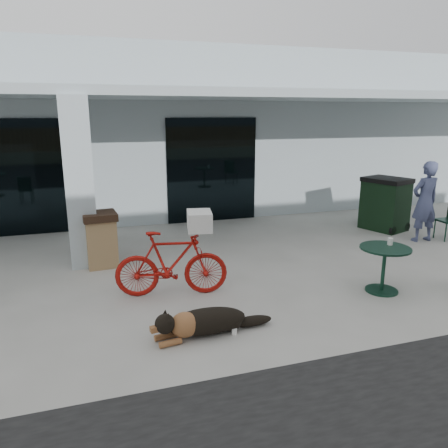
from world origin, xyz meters
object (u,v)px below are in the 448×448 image
object	(u,v)px
bicycle	(171,263)
dog	(207,320)
person	(425,202)
wheeled_bin	(385,204)
cafe_chair_far_b	(447,220)
trash_receptacle	(101,239)
cafe_table_far	(383,269)

from	to	relation	value
bicycle	dog	xyz separation A→B (m)	(0.18, -1.40, -0.32)
person	wheeled_bin	bearing A→B (deg)	-81.87
dog	cafe_chair_far_b	size ratio (longest dim) A/B	1.32
trash_receptacle	wheeled_bin	world-z (taller)	wheeled_bin
bicycle	cafe_table_far	distance (m)	3.40
bicycle	cafe_chair_far_b	xyz separation A→B (m)	(6.58, 1.19, -0.07)
cafe_chair_far_b	trash_receptacle	distance (m)	7.59
cafe_chair_far_b	trash_receptacle	world-z (taller)	trash_receptacle
person	dog	bearing A→B (deg)	24.73
dog	person	distance (m)	6.42
dog	wheeled_bin	xyz separation A→B (m)	(5.63, 3.80, 0.44)
dog	cafe_chair_far_b	distance (m)	6.91
bicycle	person	distance (m)	6.12
bicycle	dog	distance (m)	1.45
bicycle	person	xyz separation A→B (m)	(5.97, 1.28, 0.37)
bicycle	trash_receptacle	bearing A→B (deg)	39.94
cafe_chair_far_b	person	bearing A→B (deg)	-97.12
cafe_chair_far_b	cafe_table_far	bearing A→B (deg)	-56.79
cafe_chair_far_b	trash_receptacle	xyz separation A→B (m)	(-7.57, 0.58, 0.05)
person	bicycle	bearing A→B (deg)	12.00
cafe_table_far	cafe_chair_far_b	size ratio (longest dim) A/B	0.86
cafe_chair_far_b	person	distance (m)	0.76
cafe_table_far	cafe_chair_far_b	bearing A→B (deg)	32.28
bicycle	wheeled_bin	bearing A→B (deg)	-56.85
wheeled_bin	cafe_table_far	bearing A→B (deg)	-147.00
dog	bicycle	bearing A→B (deg)	88.82
bicycle	trash_receptacle	size ratio (longest dim) A/B	1.70
cafe_table_far	person	distance (m)	3.51
wheeled_bin	bicycle	bearing A→B (deg)	-177.00
cafe_table_far	person	xyz separation A→B (m)	(2.70, 2.18, 0.53)
wheeled_bin	cafe_chair_far_b	bearing A→B (deg)	-76.96
trash_receptacle	person	bearing A→B (deg)	-4.04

